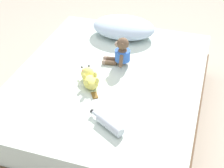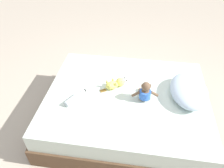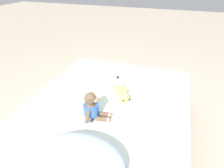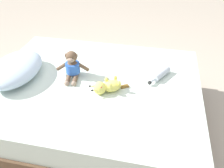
{
  "view_description": "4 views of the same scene",
  "coord_description": "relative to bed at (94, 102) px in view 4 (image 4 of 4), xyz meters",
  "views": [
    {
      "loc": [
        0.66,
        -2.0,
        1.94
      ],
      "look_at": [
        0.1,
        -0.24,
        0.56
      ],
      "focal_mm": 53.29,
      "sensor_mm": 36.0,
      "label": 1
    },
    {
      "loc": [
        1.72,
        0.08,
        2.08
      ],
      "look_at": [
        -0.08,
        -0.18,
        0.51
      ],
      "focal_mm": 34.28,
      "sensor_mm": 36.0,
      "label": 2
    },
    {
      "loc": [
        -0.49,
        1.26,
        1.48
      ],
      "look_at": [
        0.01,
        -0.18,
        0.57
      ],
      "focal_mm": 30.24,
      "sensor_mm": 36.0,
      "label": 3
    },
    {
      "loc": [
        -1.5,
        -0.48,
        1.6
      ],
      "look_at": [
        -0.08,
        -0.18,
        0.51
      ],
      "focal_mm": 37.13,
      "sensor_mm": 36.0,
      "label": 4
    }
  ],
  "objects": [
    {
      "name": "plush_monkey",
      "position": [
        0.05,
        0.19,
        0.33
      ],
      "size": [
        0.24,
        0.29,
        0.24
      ],
      "color": "brown",
      "rests_on": "bed"
    },
    {
      "name": "glass_bottle",
      "position": [
        0.18,
        -0.55,
        0.26
      ],
      "size": [
        0.27,
        0.18,
        0.06
      ],
      "color": "silver",
      "rests_on": "bed"
    },
    {
      "name": "plush_yellow_creature",
      "position": [
        -0.1,
        -0.14,
        0.28
      ],
      "size": [
        0.23,
        0.3,
        0.1
      ],
      "color": "#EAE066",
      "rests_on": "bed"
    },
    {
      "name": "pillow",
      "position": [
        -0.06,
        0.65,
        0.31
      ],
      "size": [
        0.58,
        0.41,
        0.17
      ],
      "color": "silver",
      "rests_on": "bed"
    },
    {
      "name": "bed",
      "position": [
        0.0,
        0.0,
        0.0
      ],
      "size": [
        1.46,
        1.82,
        0.45
      ],
      "color": "brown",
      "rests_on": "ground_plane"
    },
    {
      "name": "ground_plane",
      "position": [
        0.0,
        0.0,
        -0.22
      ],
      "size": [
        16.0,
        16.0,
        0.0
      ],
      "primitive_type": "plane",
      "color": "#B7A893"
    }
  ]
}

